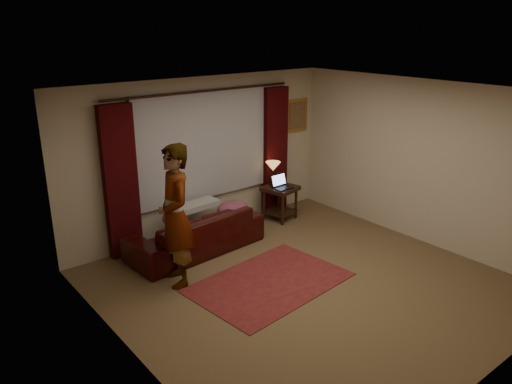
# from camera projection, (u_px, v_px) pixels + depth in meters

# --- Properties ---
(floor) EXTENTS (5.00, 5.00, 0.01)m
(floor) POSITION_uv_depth(u_px,v_px,m) (305.00, 285.00, 6.84)
(floor) COLOR brown
(floor) RESTS_ON ground
(ceiling) EXTENTS (5.00, 5.00, 0.02)m
(ceiling) POSITION_uv_depth(u_px,v_px,m) (312.00, 93.00, 5.99)
(ceiling) COLOR silver
(ceiling) RESTS_ON ground
(wall_back) EXTENTS (5.00, 0.02, 2.60)m
(wall_back) POSITION_uv_depth(u_px,v_px,m) (202.00, 156.00, 8.26)
(wall_back) COLOR #C3B699
(wall_back) RESTS_ON ground
(wall_front) EXTENTS (5.00, 0.02, 2.60)m
(wall_front) POSITION_uv_depth(u_px,v_px,m) (500.00, 265.00, 4.57)
(wall_front) COLOR #C3B699
(wall_front) RESTS_ON ground
(wall_left) EXTENTS (0.02, 5.00, 2.60)m
(wall_left) POSITION_uv_depth(u_px,v_px,m) (128.00, 247.00, 4.93)
(wall_left) COLOR #C3B699
(wall_left) RESTS_ON ground
(wall_right) EXTENTS (0.02, 5.00, 2.60)m
(wall_right) POSITION_uv_depth(u_px,v_px,m) (421.00, 162.00, 7.90)
(wall_right) COLOR #C3B699
(wall_right) RESTS_ON ground
(sheer_curtain) EXTENTS (2.50, 0.05, 1.80)m
(sheer_curtain) POSITION_uv_depth(u_px,v_px,m) (204.00, 145.00, 8.15)
(sheer_curtain) COLOR #A5A5AD
(sheer_curtain) RESTS_ON wall_back
(drape_left) EXTENTS (0.50, 0.14, 2.30)m
(drape_left) POSITION_uv_depth(u_px,v_px,m) (121.00, 182.00, 7.32)
(drape_left) COLOR #330507
(drape_left) RESTS_ON floor
(drape_right) EXTENTS (0.50, 0.14, 2.30)m
(drape_right) POSITION_uv_depth(u_px,v_px,m) (275.00, 151.00, 9.10)
(drape_right) COLOR #330507
(drape_right) RESTS_ON floor
(curtain_rod) EXTENTS (0.04, 0.04, 3.40)m
(curtain_rod) POSITION_uv_depth(u_px,v_px,m) (204.00, 91.00, 7.83)
(curtain_rod) COLOR black
(curtain_rod) RESTS_ON wall_back
(picture_frame) EXTENTS (0.50, 0.04, 0.60)m
(picture_frame) POSITION_uv_depth(u_px,v_px,m) (297.00, 115.00, 9.33)
(picture_frame) COLOR #C38A34
(picture_frame) RESTS_ON wall_back
(sofa) EXTENTS (2.22, 1.10, 0.87)m
(sofa) POSITION_uv_depth(u_px,v_px,m) (196.00, 225.00, 7.70)
(sofa) COLOR black
(sofa) RESTS_ON floor
(throw_blanket) EXTENTS (0.80, 0.37, 0.09)m
(throw_blanket) POSITION_uv_depth(u_px,v_px,m) (195.00, 192.00, 7.87)
(throw_blanket) COLOR #A09F98
(throw_blanket) RESTS_ON sofa
(clothing_pile) EXTENTS (0.55, 0.43, 0.23)m
(clothing_pile) POSITION_uv_depth(u_px,v_px,m) (233.00, 209.00, 8.07)
(clothing_pile) COLOR brown
(clothing_pile) RESTS_ON sofa
(laptop_sofa) EXTENTS (0.39, 0.41, 0.22)m
(laptop_sofa) POSITION_uv_depth(u_px,v_px,m) (185.00, 227.00, 7.36)
(laptop_sofa) COLOR black
(laptop_sofa) RESTS_ON sofa
(area_rug) EXTENTS (2.24, 1.61, 0.01)m
(area_rug) POSITION_uv_depth(u_px,v_px,m) (270.00, 282.00, 6.88)
(area_rug) COLOR maroon
(area_rug) RESTS_ON floor
(end_table) EXTENTS (0.64, 0.64, 0.62)m
(end_table) POSITION_uv_depth(u_px,v_px,m) (280.00, 203.00, 9.02)
(end_table) COLOR black
(end_table) RESTS_ON floor
(tiffany_lamp) EXTENTS (0.37, 0.37, 0.43)m
(tiffany_lamp) POSITION_uv_depth(u_px,v_px,m) (273.00, 173.00, 8.94)
(tiffany_lamp) COLOR olive
(tiffany_lamp) RESTS_ON end_table
(laptop_table) EXTENTS (0.35, 0.37, 0.24)m
(laptop_table) POSITION_uv_depth(u_px,v_px,m) (283.00, 182.00, 8.78)
(laptop_table) COLOR black
(laptop_table) RESTS_ON end_table
(person) EXTENTS (0.70, 0.70, 1.95)m
(person) POSITION_uv_depth(u_px,v_px,m) (175.00, 216.00, 6.59)
(person) COLOR #A09F98
(person) RESTS_ON floor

